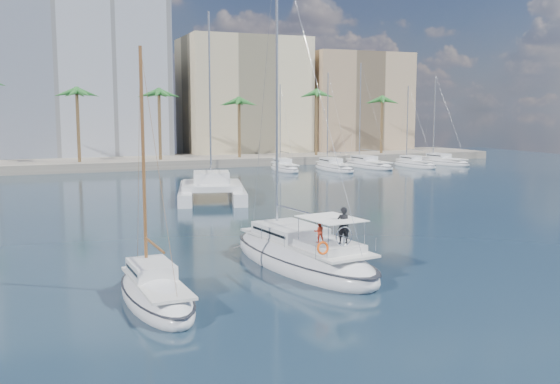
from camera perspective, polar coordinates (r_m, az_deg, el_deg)
name	(u,v)px	position (r m, az deg, el deg)	size (l,w,h in m)	color
ground	(275,262)	(34.09, -0.45, -6.37)	(160.00, 160.00, 0.00)	black
quay	(119,163)	(92.88, -14.48, 2.60)	(120.00, 14.00, 1.20)	gray
building_modern	(25,71)	(103.92, -22.31, 10.18)	(42.00, 16.00, 28.00)	silver
building_beige	(243,99)	(106.42, -3.38, 8.49)	(20.00, 14.00, 20.00)	beige
building_tan_right	(353,105)	(112.65, 6.73, 7.89)	(18.00, 12.00, 18.00)	tan
palm_centre	(121,94)	(88.63, -14.34, 8.65)	(3.60, 3.60, 12.30)	brown
palm_right	(343,96)	(99.20, 5.74, 8.70)	(3.60, 3.60, 12.30)	brown
main_sloop	(301,256)	(33.07, 1.97, -5.83)	(5.61, 12.88, 18.49)	silver
small_sloop	(156,294)	(27.37, -11.30, -9.11)	(2.92, 8.16, 11.56)	silver
catamaran	(212,187)	(58.00, -6.28, 0.50)	(8.69, 12.89, 17.20)	silver
seagull	(243,247)	(36.35, -3.45, -5.01)	(1.15, 0.49, 0.21)	silver
moored_yacht_a	(284,171)	(84.56, 0.40, 1.97)	(2.72, 9.35, 11.90)	silver
moored_yacht_b	(334,170)	(85.46, 4.95, 2.00)	(3.14, 10.78, 13.72)	silver
moored_yacht_c	(368,167)	(90.31, 8.05, 2.25)	(3.55, 12.21, 15.54)	silver
moored_yacht_d	(414,167)	(92.08, 12.18, 2.25)	(2.72, 9.35, 11.90)	silver
moored_yacht_e	(443,164)	(97.47, 14.69, 2.46)	(3.14, 10.78, 13.72)	silver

